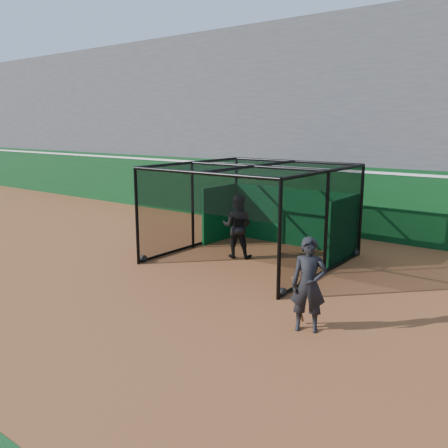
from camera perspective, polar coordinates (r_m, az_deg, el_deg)
The scene contains 6 objects.
ground at distance 11.33m, azimuth -6.84°, elevation -8.51°, with size 120.00×120.00×0.00m, color brown.
outfield_wall at distance 17.91m, azimuth 12.35°, elevation 3.08°, with size 50.00×0.50×2.50m.
grandstand at distance 21.21m, azimuth 17.19°, elevation 12.78°, with size 50.00×7.85×8.95m.
batting_cage at distance 13.87m, azimuth 3.51°, elevation 1.23°, with size 4.75×4.87×2.76m.
batter at distance 14.17m, azimuth 1.60°, elevation -0.28°, with size 0.93×0.72×1.91m, color black.
on_deck_player at distance 9.27m, azimuth 10.14°, elevation -7.22°, with size 0.80×0.69×1.85m.
Camera 1 is at (7.46, -7.57, 3.91)m, focal length 38.00 mm.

